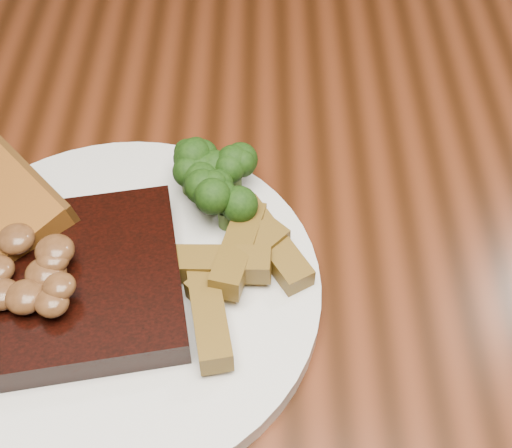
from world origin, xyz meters
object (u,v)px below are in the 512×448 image
at_px(dining_table, 266,311).
at_px(steak, 48,288).
at_px(chair_far, 225,28).
at_px(potato_wedges, 228,274).
at_px(garlic_bread, 11,220).
at_px(plate, 117,294).

xyz_separation_m(dining_table, steak, (-0.15, -0.06, 0.12)).
height_order(chair_far, potato_wedges, chair_far).
distance_m(garlic_bread, potato_wedges, 0.17).
distance_m(plate, garlic_bread, 0.10).
height_order(steak, potato_wedges, steak).
xyz_separation_m(dining_table, plate, (-0.11, -0.05, 0.10)).
distance_m(chair_far, steak, 0.70).
relative_size(plate, steak, 1.60).
bearing_deg(plate, potato_wedges, 3.02).
xyz_separation_m(plate, steak, (-0.04, -0.01, 0.02)).
bearing_deg(dining_table, plate, -155.10).
height_order(steak, garlic_bread, steak).
xyz_separation_m(chair_far, steak, (-0.09, -0.65, 0.25)).
bearing_deg(garlic_bread, plate, 14.06).
height_order(plate, garlic_bread, garlic_bread).
height_order(plate, steak, steak).
distance_m(chair_far, plate, 0.69).
distance_m(dining_table, potato_wedges, 0.13).
distance_m(plate, steak, 0.05).
bearing_deg(potato_wedges, dining_table, 58.71).
relative_size(dining_table, plate, 5.53).
height_order(chair_far, garlic_bread, chair_far).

